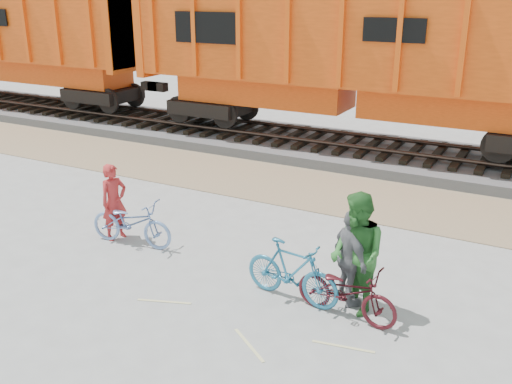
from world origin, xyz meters
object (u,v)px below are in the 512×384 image
Objects in this scene: person_solo at (114,202)px; person_man at (357,254)px; hopper_car_center at (359,55)px; bicycle_blue at (131,223)px; bicycle_maroon at (346,292)px; person_woman at (350,258)px; hopper_car_left at (5,36)px; bicycle_teal at (292,271)px.

person_solo is 5.21m from person_man.
person_solo is (-2.21, -8.19, -2.22)m from hopper_car_center.
hopper_car_center is 7.21× the size of person_man.
person_solo is at bearing 72.27° from bicycle_blue.
person_solo is (-0.50, 0.10, 0.31)m from bicycle_blue.
bicycle_maroon is 1.03× the size of person_woman.
bicycle_teal is at bearing -27.26° from hopper_car_left.
bicycle_teal reaches higher than bicycle_blue.
bicycle_teal is 0.88× the size of person_man.
person_man reaches higher than person_woman.
hopper_car_center is 8.95× the size of person_solo.
bicycle_teal reaches higher than bicycle_maroon.
person_woman is (0.86, 0.32, 0.30)m from bicycle_teal.
bicycle_teal is 1.12m from person_man.
bicycle_maroon is at bearing -26.20° from hopper_car_left.
hopper_car_left is 1.00× the size of hopper_car_center.
hopper_car_center reaches higher than person_man.
bicycle_blue is 0.60m from person_solo.
hopper_car_left reaches higher than person_solo.
person_woman is at bearing -98.14° from bicycle_blue.
hopper_car_left reaches higher than bicycle_maroon.
hopper_car_left reaches higher than person_woman.
bicycle_blue is (-1.71, -8.29, -2.54)m from hopper_car_center.
person_man reaches higher than bicycle_maroon.
person_woman is at bearing -62.68° from bicycle_teal.
person_solo is (12.79, -8.19, -2.22)m from hopper_car_left.
person_solo is 0.97× the size of person_woman.
hopper_car_left reaches higher than person_man.
hopper_car_left is 8.95× the size of person_solo.
person_solo is at bearing -138.85° from person_man.
bicycle_teal is (16.99, -8.75, -2.49)m from hopper_car_left.
person_solo is (-5.15, 0.64, 0.34)m from bicycle_maroon.
person_woman is (5.05, -0.24, 0.03)m from person_solo.
hopper_car_left is 8.37× the size of bicycle_maroon.
person_woman reaches higher than bicycle_maroon.
person_man is (1.00, 0.20, 0.46)m from bicycle_teal.
hopper_car_center is (15.00, 0.00, 0.00)m from hopper_car_left.
person_solo is at bearing 90.03° from bicycle_maroon.
bicycle_blue is at bearing 41.87° from person_woman.
person_solo is 0.81× the size of person_man.
bicycle_teal is 1.02× the size of bicycle_maroon.
hopper_car_left is at bearing 180.00° from hopper_car_center.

